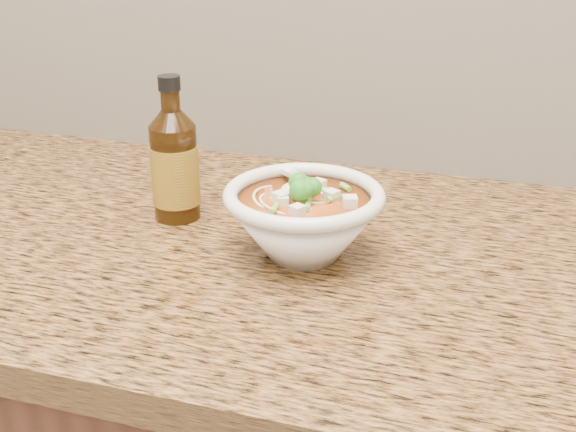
% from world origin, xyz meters
% --- Properties ---
extents(counter_slab, '(4.00, 0.68, 0.04)m').
position_xyz_m(counter_slab, '(0.00, 1.68, 0.88)').
color(counter_slab, brown).
rests_on(counter_slab, cabinet).
extents(soup_bowl, '(0.20, 0.21, 0.11)m').
position_xyz_m(soup_bowl, '(0.02, 1.64, 0.95)').
color(soup_bowl, white).
rests_on(soup_bowl, counter_slab).
extents(hot_sauce_bottle, '(0.07, 0.07, 0.20)m').
position_xyz_m(hot_sauce_bottle, '(-0.18, 1.70, 0.97)').
color(hot_sauce_bottle, '#3D2208').
rests_on(hot_sauce_bottle, counter_slab).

